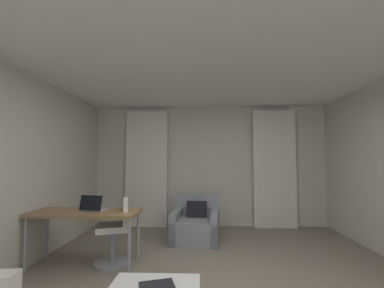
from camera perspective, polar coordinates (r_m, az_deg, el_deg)
The scene contains 9 objects.
wall_window at distance 5.66m, azimuth 3.97°, elevation -4.86°, with size 5.12×0.06×2.60m.
ceiling at distance 2.90m, azimuth 6.12°, elevation 21.03°, with size 5.12×6.12×0.06m, color white.
curtain_left_panel at distance 5.65m, azimuth -10.10°, elevation -5.32°, with size 0.90×0.06×2.50m.
curtain_right_panel at distance 5.75m, azimuth 17.90°, elevation -5.17°, with size 0.90×0.06×2.50m.
armchair at distance 4.81m, azimuth 0.89°, elevation -17.64°, with size 0.88×0.93×0.77m.
desk at distance 3.89m, azimuth -22.60°, elevation -14.58°, with size 1.44×0.57×0.73m.
desk_chair at distance 3.88m, azimuth -16.72°, elevation -18.87°, with size 0.50×0.50×0.88m.
laptop at distance 3.87m, azimuth -21.03°, elevation -13.04°, with size 0.36×0.30×0.22m.
magazine_open at distance 2.39m, azimuth -7.84°, elevation -28.83°, with size 0.33×0.27×0.01m.
Camera 1 is at (-0.20, -2.63, 1.42)m, focal length 23.93 mm.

